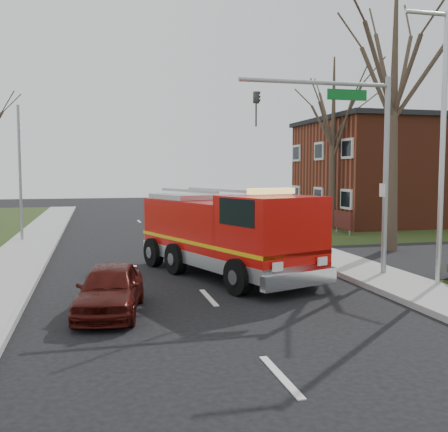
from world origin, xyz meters
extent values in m
plane|color=black|center=(0.00, 0.00, 0.00)|extent=(120.00, 120.00, 0.00)
cube|color=gray|center=(6.20, 0.00, 0.07)|extent=(2.40, 80.00, 0.15)
cube|color=maroon|center=(19.00, 18.00, 3.50)|extent=(15.00, 10.00, 7.00)
cube|color=black|center=(19.00, 18.00, 7.10)|extent=(15.40, 10.40, 0.30)
cube|color=silver|center=(11.45, 18.00, 2.00)|extent=(0.12, 1.40, 1.20)
cube|color=#481510|center=(10.50, 12.50, 0.90)|extent=(0.12, 2.00, 1.00)
cylinder|color=gray|center=(10.50, 11.70, 0.45)|extent=(0.08, 0.08, 0.90)
cylinder|color=gray|center=(10.50, 13.30, 0.45)|extent=(0.08, 0.08, 0.90)
cone|color=#34281F|center=(9.50, 6.00, 6.00)|extent=(0.64, 0.64, 12.00)
cone|color=#34281F|center=(11.00, 15.00, 5.25)|extent=(0.56, 0.56, 10.50)
cylinder|color=gray|center=(6.50, 1.50, 3.40)|extent=(0.18, 0.18, 6.80)
cylinder|color=gray|center=(3.90, 1.50, 6.50)|extent=(5.20, 0.14, 0.14)
cube|color=#0C591E|center=(5.00, 1.50, 6.15)|extent=(1.40, 0.06, 0.35)
imported|color=black|center=(1.90, 1.50, 6.15)|extent=(0.22, 0.18, 1.10)
cylinder|color=#B7BABF|center=(7.20, -0.50, 4.20)|extent=(0.16, 0.16, 8.40)
cylinder|color=#B7BABF|center=(6.50, -0.50, 8.30)|extent=(1.40, 0.12, 0.12)
cylinder|color=gray|center=(-6.80, 14.00, 3.50)|extent=(0.14, 0.14, 7.00)
cube|color=#BC0C08|center=(0.84, 4.20, 1.54)|extent=(4.16, 5.75, 2.09)
cube|color=#BC0C08|center=(2.10, 0.63, 1.69)|extent=(3.30, 3.30, 2.39)
cube|color=#B7BABF|center=(1.24, 3.08, 0.70)|extent=(5.04, 8.20, 0.45)
cube|color=#E5B20C|center=(1.24, 3.08, 1.25)|extent=(5.05, 8.20, 0.12)
cube|color=black|center=(2.46, -0.40, 2.44)|extent=(2.19, 0.85, 0.85)
cube|color=#E5D866|center=(2.10, 0.63, 3.04)|extent=(1.62, 0.86, 0.18)
cylinder|color=black|center=(0.91, 0.11, 0.55)|extent=(0.69, 1.15, 1.10)
cylinder|color=black|center=(3.35, 0.97, 0.55)|extent=(0.69, 1.15, 1.10)
cylinder|color=black|center=(-0.98, 5.46, 0.55)|extent=(0.69, 1.15, 1.10)
cylinder|color=black|center=(1.47, 6.32, 0.55)|extent=(0.69, 1.15, 1.10)
imported|color=#410E0A|center=(-2.80, -1.00, 0.64)|extent=(2.14, 3.98, 1.29)
camera|label=1|loc=(-3.14, -14.49, 3.62)|focal=42.00mm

